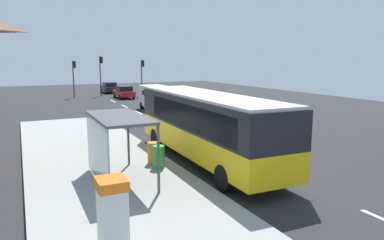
# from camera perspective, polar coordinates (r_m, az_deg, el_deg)

# --- Properties ---
(ground_plane) EXTENTS (56.00, 92.00, 0.04)m
(ground_plane) POSITION_cam_1_polar(r_m,az_deg,el_deg) (28.58, -5.77, -0.24)
(ground_plane) COLOR #262628
(sidewalk_platform) EXTENTS (6.20, 30.00, 0.18)m
(sidewalk_platform) POSITION_cam_1_polar(r_m,az_deg,el_deg) (15.58, -13.19, -8.28)
(sidewalk_platform) COLOR #999993
(sidewalk_platform) RESTS_ON ground
(lane_stripe_seg_1) EXTENTS (0.16, 2.20, 0.01)m
(lane_stripe_seg_1) POSITION_cam_1_polar(r_m,az_deg,el_deg) (15.79, 13.99, -8.39)
(lane_stripe_seg_1) COLOR silver
(lane_stripe_seg_1) RESTS_ON ground
(lane_stripe_seg_2) EXTENTS (0.16, 2.20, 0.01)m
(lane_stripe_seg_2) POSITION_cam_1_polar(r_m,az_deg,el_deg) (19.75, 4.77, -4.54)
(lane_stripe_seg_2) COLOR silver
(lane_stripe_seg_2) RESTS_ON ground
(lane_stripe_seg_3) EXTENTS (0.16, 2.20, 0.01)m
(lane_stripe_seg_3) POSITION_cam_1_polar(r_m,az_deg,el_deg) (24.09, -1.20, -1.95)
(lane_stripe_seg_3) COLOR silver
(lane_stripe_seg_3) RESTS_ON ground
(lane_stripe_seg_4) EXTENTS (0.16, 2.20, 0.01)m
(lane_stripe_seg_4) POSITION_cam_1_polar(r_m,az_deg,el_deg) (28.65, -5.30, -0.15)
(lane_stripe_seg_4) COLOR silver
(lane_stripe_seg_4) RESTS_ON ground
(lane_stripe_seg_5) EXTENTS (0.16, 2.20, 0.01)m
(lane_stripe_seg_5) POSITION_cam_1_polar(r_m,az_deg,el_deg) (33.34, -8.25, 1.15)
(lane_stripe_seg_5) COLOR silver
(lane_stripe_seg_5) RESTS_ON ground
(lane_stripe_seg_6) EXTENTS (0.16, 2.20, 0.01)m
(lane_stripe_seg_6) POSITION_cam_1_polar(r_m,az_deg,el_deg) (38.11, -10.48, 2.13)
(lane_stripe_seg_6) COLOR silver
(lane_stripe_seg_6) RESTS_ON ground
(lane_stripe_seg_7) EXTENTS (0.16, 2.20, 0.01)m
(lane_stripe_seg_7) POSITION_cam_1_polar(r_m,az_deg,el_deg) (42.93, -12.21, 2.88)
(lane_stripe_seg_7) COLOR silver
(lane_stripe_seg_7) RESTS_ON ground
(bus) EXTENTS (2.66, 11.04, 3.21)m
(bus) POSITION_cam_1_polar(r_m,az_deg,el_deg) (16.90, 2.15, -0.53)
(bus) COLOR yellow
(bus) RESTS_ON ground
(white_van) EXTENTS (2.10, 5.23, 2.30)m
(white_van) POSITION_cam_1_polar(r_m,az_deg,el_deg) (34.16, -5.37, 3.66)
(white_van) COLOR white
(white_van) RESTS_ON ground
(sedan_near) EXTENTS (1.89, 4.42, 1.52)m
(sedan_near) POSITION_cam_1_polar(r_m,az_deg,el_deg) (46.11, -10.58, 4.36)
(sedan_near) COLOR #A51919
(sedan_near) RESTS_ON ground
(sedan_far) EXTENTS (1.89, 4.42, 1.52)m
(sedan_far) POSITION_cam_1_polar(r_m,az_deg,el_deg) (53.81, -12.77, 4.99)
(sedan_far) COLOR black
(sedan_far) RESTS_ON ground
(ticket_machine) EXTENTS (0.66, 0.76, 1.94)m
(ticket_machine) POSITION_cam_1_polar(r_m,az_deg,el_deg) (8.86, -12.27, -14.76)
(ticket_machine) COLOR silver
(ticket_machine) RESTS_ON sidewalk_platform
(recycling_bin_green) EXTENTS (0.52, 0.52, 0.95)m
(recycling_bin_green) POSITION_cam_1_polar(r_m,az_deg,el_deg) (15.78, -5.22, -5.70)
(recycling_bin_green) COLOR green
(recycling_bin_green) RESTS_ON sidewalk_platform
(recycling_bin_orange) EXTENTS (0.52, 0.52, 0.95)m
(recycling_bin_orange) POSITION_cam_1_polar(r_m,az_deg,el_deg) (16.42, -6.06, -5.11)
(recycling_bin_orange) COLOR orange
(recycling_bin_orange) RESTS_ON sidewalk_platform
(traffic_light_near_side) EXTENTS (0.49, 0.28, 4.70)m
(traffic_light_near_side) POSITION_cam_1_polar(r_m,az_deg,el_deg) (49.18, -7.76, 7.48)
(traffic_light_near_side) COLOR #2D2D2D
(traffic_light_near_side) RESTS_ON ground
(traffic_light_far_side) EXTENTS (0.49, 0.28, 4.61)m
(traffic_light_far_side) POSITION_cam_1_polar(r_m,az_deg,el_deg) (48.09, -17.93, 7.00)
(traffic_light_far_side) COLOR #2D2D2D
(traffic_light_far_side) RESTS_ON ground
(traffic_light_median) EXTENTS (0.49, 0.28, 5.18)m
(traffic_light_median) POSITION_cam_1_polar(r_m,az_deg,el_deg) (49.44, -14.03, 7.64)
(traffic_light_median) COLOR #2D2D2D
(traffic_light_median) RESTS_ON ground
(bus_shelter) EXTENTS (1.80, 4.00, 2.50)m
(bus_shelter) POSITION_cam_1_polar(r_m,az_deg,el_deg) (13.95, -12.50, -1.82)
(bus_shelter) COLOR #4C4C51
(bus_shelter) RESTS_ON sidewalk_platform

